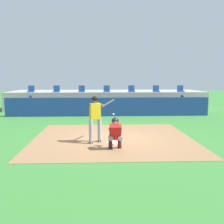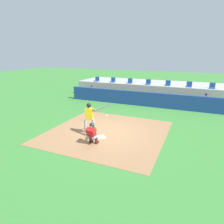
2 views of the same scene
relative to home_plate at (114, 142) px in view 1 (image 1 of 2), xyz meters
The scene contains 17 objects.
ground_plane 0.80m from the home_plate, 90.00° to the left, with size 80.00×80.00×0.00m, color #387A33.
dirt_infield 0.80m from the home_plate, 90.00° to the left, with size 6.40×6.40×0.01m, color #936B47.
home_plate is the anchor object (origin of this frame).
batter_at_plate 1.22m from the home_plate, behind, with size 1.01×1.14×1.80m.
catcher_crouched 1.07m from the home_plate, 90.34° to the right, with size 0.48×1.98×1.13m.
dugout_wall 7.32m from the home_plate, 90.00° to the left, with size 13.00×0.30×1.20m, color navy.
dugout_bench 8.30m from the home_plate, 90.00° to the left, with size 11.80×0.44×0.45m, color olive.
dugout_player_0 9.65m from the home_plate, 122.21° to the left, with size 0.49×0.70×1.30m.
dugout_player_1 9.65m from the home_plate, 57.79° to the left, with size 0.49×0.70×1.30m.
stands_platform 11.72m from the home_plate, 90.00° to the left, with size 15.00×4.40×1.40m, color #9E9E99.
stadium_seat_0 11.70m from the home_plate, 118.69° to the left, with size 0.46×0.46×0.48m.
stadium_seat_1 10.94m from the home_plate, 110.05° to the left, with size 0.46×0.46×0.48m.
stadium_seat_2 10.46m from the home_plate, 100.34° to the left, with size 0.46×0.46×0.48m.
stadium_seat_3 10.29m from the home_plate, 90.00° to the left, with size 0.46×0.46×0.48m.
stadium_seat_4 10.46m from the home_plate, 79.66° to the left, with size 0.46×0.46×0.48m.
stadium_seat_5 10.94m from the home_plate, 69.95° to the left, with size 0.46×0.46×0.48m.
stadium_seat_6 11.70m from the home_plate, 61.31° to the left, with size 0.46×0.46×0.48m.
Camera 1 is at (-0.53, -10.90, 2.48)m, focal length 43.66 mm.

